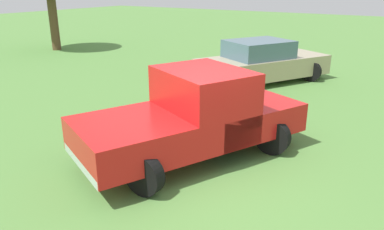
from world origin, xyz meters
TOP-DOWN VIEW (x-y plane):
  - ground_plane at (0.00, 0.00)m, footprint 80.00×80.00m
  - pickup_truck at (0.71, -0.53)m, footprint 3.59×4.97m
  - sedan_near at (2.04, -6.94)m, footprint 3.89×5.11m

SIDE VIEW (x-z plane):
  - ground_plane at x=0.00m, z-range 0.00..0.00m
  - sedan_near at x=2.04m, z-range -0.05..1.45m
  - pickup_truck at x=0.71m, z-range 0.02..1.81m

